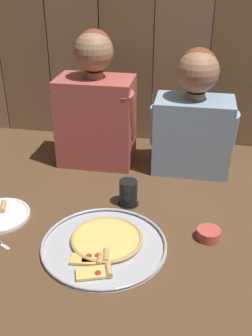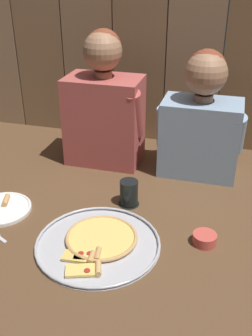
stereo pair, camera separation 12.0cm
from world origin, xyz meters
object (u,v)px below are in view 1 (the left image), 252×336
object	(u,v)px
drinking_glass	(128,193)
dipping_bowl	(209,234)
diner_left	(96,107)
diner_right	(194,117)
pizza_tray	(105,244)
dinner_plate	(0,215)

from	to	relation	value
drinking_glass	dipping_bowl	size ratio (longest dim) A/B	1.26
drinking_glass	diner_left	size ratio (longest dim) A/B	0.17
diner_right	diner_left	bearing A→B (deg)	-179.92
pizza_tray	diner_right	bearing A→B (deg)	66.79
diner_left	diner_right	distance (m)	0.45
drinking_glass	diner_right	world-z (taller)	diner_right
pizza_tray	dinner_plate	bearing A→B (deg)	167.66
pizza_tray	dipping_bowl	size ratio (longest dim) A/B	5.19
drinking_glass	diner_left	bearing A→B (deg)	121.49
drinking_glass	diner_right	xyz separation A→B (m)	(0.23, 0.35, 0.20)
pizza_tray	diner_right	size ratio (longest dim) A/B	0.78
diner_left	pizza_tray	bearing A→B (deg)	-73.98
pizza_tray	drinking_glass	world-z (taller)	drinking_glass
drinking_glass	diner_left	xyz separation A→B (m)	(-0.21, 0.35, 0.23)
pizza_tray	dinner_plate	size ratio (longest dim) A/B	1.89
dinner_plate	drinking_glass	distance (m)	0.51
pizza_tray	drinking_glass	bearing A→B (deg)	82.70
pizza_tray	drinking_glass	distance (m)	0.28
dinner_plate	dipping_bowl	world-z (taller)	dipping_bowl
dinner_plate	drinking_glass	world-z (taller)	drinking_glass
pizza_tray	diner_right	world-z (taller)	diner_right
dinner_plate	diner_right	world-z (taller)	diner_right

